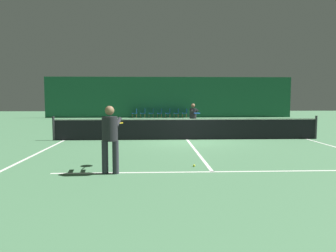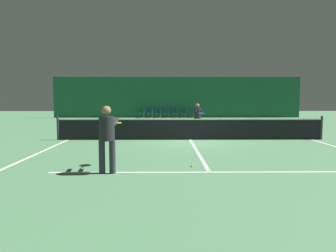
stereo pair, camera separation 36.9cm
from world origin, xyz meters
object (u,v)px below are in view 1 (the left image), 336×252
Objects in this scene: tennis_ball at (194,166)px; courtside_chair_4 at (169,113)px; player_far at (193,116)px; courtside_chair_3 at (160,113)px; courtside_chair_6 at (185,113)px; player_near at (110,134)px; courtside_chair_1 at (144,113)px; courtside_chair_5 at (177,113)px; tennis_net at (187,128)px; courtside_chair_2 at (152,113)px; courtside_chair_0 at (135,113)px.

courtside_chair_4 is at bearing 89.24° from tennis_ball.
courtside_chair_3 is at bearing -178.56° from player_far.
courtside_chair_4 is at bearing -90.00° from courtside_chair_6.
player_near reaches higher than courtside_chair_1.
courtside_chair_3 is (1.54, 0.00, 0.00)m from courtside_chair_1.
courtside_chair_5 reaches higher than tennis_ball.
tennis_net is 14.29× the size of courtside_chair_6.
courtside_chair_3 is 1.54m from courtside_chair_5.
courtside_chair_1 is 1.00× the size of courtside_chair_3.
courtside_chair_5 is at bearing 87.58° from tennis_net.
player_far is 1.88× the size of courtside_chair_2.
player_near is (-2.60, -6.44, 0.48)m from tennis_net.
courtside_chair_4 is at bearing 90.00° from courtside_chair_2.
courtside_chair_6 is at bearing 90.00° from courtside_chair_4.
tennis_ball is (2.80, -21.21, -0.45)m from courtside_chair_0.
player_near is 2.03× the size of courtside_chair_4.
courtside_chair_2 reaches higher than tennis_ball.
courtside_chair_5 is (3.08, 0.00, 0.00)m from courtside_chair_1.
courtside_chair_1 is at bearing 95.46° from tennis_ball.
courtside_chair_1 is at bearing -90.00° from courtside_chair_3.
tennis_ball is (2.03, -21.21, -0.45)m from courtside_chair_1.
courtside_chair_4 is (-0.71, 12.85, -0.43)m from player_far.
tennis_net is 15.51m from courtside_chair_6.
courtside_chair_5 is 0.77m from courtside_chair_6.
courtside_chair_4 is (2.31, 0.00, 0.00)m from courtside_chair_1.
player_far is at bearing 77.23° from tennis_net.
courtside_chair_5 and courtside_chair_6 have the same top height.
courtside_chair_5 is (3.85, 0.00, 0.00)m from courtside_chair_0.
courtside_chair_0 is at bearing -90.00° from courtside_chair_4.
courtside_chair_4 is (2.49, 21.89, -0.51)m from player_near.
tennis_ball is at bearing -11.83° from player_far.
tennis_ball is at bearing 7.51° from courtside_chair_0.
courtside_chair_4 is at bearing 90.44° from tennis_net.
tennis_net is 6.96m from player_near.
courtside_chair_1 is (-2.42, 15.45, -0.03)m from tennis_net.
courtside_chair_3 and courtside_chair_6 have the same top height.
courtside_chair_6 is at bearing 171.19° from player_far.
tennis_net is 15.46m from courtside_chair_5.
tennis_net is at bearing -2.42° from courtside_chair_5.
tennis_net is 15.47m from courtside_chair_3.
courtside_chair_2 is 12.73× the size of tennis_ball.
courtside_chair_6 is (3.85, 0.00, 0.00)m from courtside_chair_1.
courtside_chair_6 is (4.61, 0.00, 0.00)m from courtside_chair_0.
tennis_net is at bearing -5.26° from courtside_chair_6.
courtside_chair_2 is (0.95, 21.89, -0.51)m from player_near.
courtside_chair_3 is 2.31m from courtside_chair_6.
courtside_chair_3 is at bearing -0.35° from player_near.
courtside_chair_3 is at bearing 90.00° from courtside_chair_1.
tennis_net is at bearing 11.68° from courtside_chair_0.
player_far is at bearing 16.40° from courtside_chair_0.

